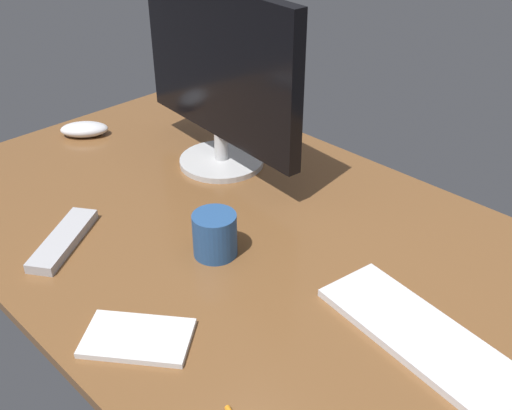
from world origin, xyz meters
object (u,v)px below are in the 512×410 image
monitor (219,74)px  coffee_mug (215,235)px  keyboard (430,343)px  computer_mouse (84,129)px  tv_remote (63,240)px  notepad (138,338)px

monitor → coffee_mug: bearing=-38.1°
keyboard → computer_mouse: (-100.64, 2.42, 1.08)cm
monitor → tv_remote: size_ratio=2.57×
coffee_mug → notepad: coffee_mug is taller
tv_remote → coffee_mug: (22.07, 18.12, 3.18)cm
computer_mouse → tv_remote: computer_mouse is taller
coffee_mug → computer_mouse: bearing=170.9°
monitor → computer_mouse: bearing=-152.1°
monitor → keyboard: monitor is taller
computer_mouse → tv_remote: (38.50, -27.87, -0.80)cm
keyboard → coffee_mug: coffee_mug is taller
coffee_mug → tv_remote: bearing=-140.6°
tv_remote → notepad: tv_remote is taller
keyboard → tv_remote: size_ratio=1.92×
monitor → keyboard: (65.27, -16.86, -20.89)cm
keyboard → monitor: bearing=174.5°
computer_mouse → notepad: size_ratio=0.73×
computer_mouse → coffee_mug: bearing=-58.8°
tv_remote → monitor: bearing=150.2°
computer_mouse → tv_remote: size_ratio=0.61×
computer_mouse → keyboard: bearing=-51.1°
keyboard → tv_remote: tv_remote is taller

